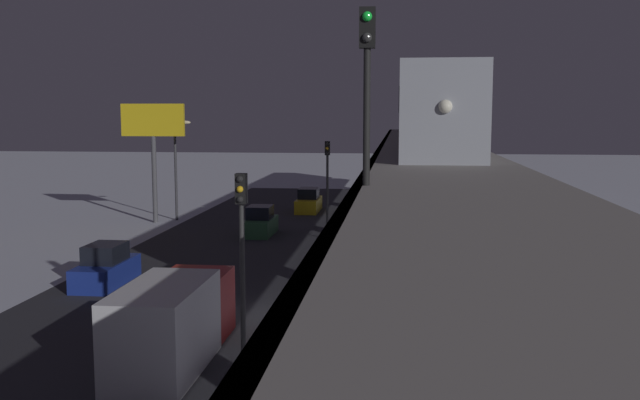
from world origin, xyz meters
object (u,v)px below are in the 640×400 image
object	(u,v)px
rail_signal	(367,65)
commercial_billboard	(153,132)
sedan_blue	(106,268)
sedan_yellow	(309,202)
subway_train	(420,112)
sedan_green_2	(260,223)
box_truck	(174,321)
traffic_light_mid	(327,175)
traffic_light_near	(242,247)

from	to	relation	value
rail_signal	commercial_billboard	size ratio (longest dim) A/B	0.45
sedan_blue	sedan_yellow	xyz separation A→B (m)	(-6.40, -26.53, 0.00)
subway_train	sedan_green_2	size ratio (longest dim) A/B	13.27
box_truck	traffic_light_mid	world-z (taller)	traffic_light_mid
sedan_yellow	traffic_light_mid	distance (m)	13.73
commercial_billboard	sedan_blue	bearing A→B (deg)	102.68
sedan_green_2	rail_signal	bearing A→B (deg)	-74.27
sedan_green_2	box_truck	bearing A→B (deg)	-85.36
sedan_green_2	traffic_light_mid	world-z (taller)	traffic_light_mid
box_truck	traffic_light_mid	size ratio (longest dim) A/B	1.16
sedan_blue	commercial_billboard	world-z (taller)	commercial_billboard
sedan_blue	traffic_light_mid	world-z (taller)	traffic_light_mid
rail_signal	traffic_light_mid	xyz separation A→B (m)	(3.87, -29.27, -5.03)
subway_train	traffic_light_mid	distance (m)	8.86
subway_train	traffic_light_near	bearing A→B (deg)	78.65
sedan_yellow	traffic_light_mid	size ratio (longest dim) A/B	0.72
sedan_green_2	subway_train	bearing A→B (deg)	19.70
commercial_billboard	traffic_light_near	bearing A→B (deg)	113.87
sedan_green_2	traffic_light_near	bearing A→B (deg)	-79.87
sedan_blue	sedan_yellow	size ratio (longest dim) A/B	0.97
rail_signal	sedan_yellow	distance (m)	43.62
box_truck	traffic_light_near	size ratio (longest dim) A/B	1.16
rail_signal	commercial_billboard	world-z (taller)	rail_signal
subway_train	sedan_yellow	xyz separation A→B (m)	(8.95, -7.97, -7.48)
sedan_yellow	box_truck	bearing A→B (deg)	-89.69
sedan_blue	sedan_green_2	size ratio (longest dim) A/B	1.08
subway_train	traffic_light_mid	xyz separation A→B (m)	(6.05, 5.01, -4.09)
sedan_green_2	commercial_billboard	world-z (taller)	commercial_billboard
box_truck	commercial_billboard	distance (m)	31.58
rail_signal	traffic_light_mid	bearing A→B (deg)	-82.46
traffic_light_near	box_truck	bearing A→B (deg)	-31.60
sedan_blue	traffic_light_near	distance (m)	15.24
sedan_green_2	sedan_yellow	bearing A→B (deg)	81.34
sedan_green_2	box_truck	xyz separation A→B (m)	(-2.00, 24.63, 0.55)
traffic_light_near	rail_signal	bearing A→B (deg)	133.07
sedan_blue	traffic_light_near	size ratio (longest dim) A/B	0.70
box_truck	subway_train	bearing A→B (deg)	-107.08
sedan_green_2	box_truck	world-z (taller)	box_truck
traffic_light_near	traffic_light_mid	size ratio (longest dim) A/B	1.00
sedan_blue	traffic_light_near	xyz separation A→B (m)	(-9.30, 11.58, 3.40)
traffic_light_mid	sedan_yellow	bearing A→B (deg)	-77.41
sedan_yellow	sedan_green_2	xyz separation A→B (m)	(1.80, 11.82, 0.00)
subway_train	box_truck	xyz separation A→B (m)	(8.75, 28.48, -6.93)
subway_train	sedan_green_2	world-z (taller)	subway_train
subway_train	box_truck	world-z (taller)	subway_train
sedan_green_2	traffic_light_mid	size ratio (longest dim) A/B	0.65
traffic_light_near	subway_train	bearing A→B (deg)	-101.35
rail_signal	sedan_green_2	size ratio (longest dim) A/B	0.96
sedan_yellow	sedan_green_2	world-z (taller)	same
sedan_blue	subway_train	bearing A→B (deg)	-129.59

